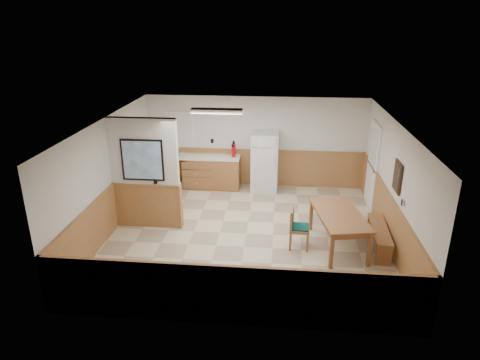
# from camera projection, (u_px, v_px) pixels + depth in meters

# --- Properties ---
(ground) EXTENTS (6.00, 6.00, 0.00)m
(ground) POSITION_uv_depth(u_px,v_px,m) (246.00, 234.00, 9.41)
(ground) COLOR beige
(ground) RESTS_ON ground
(ceiling) EXTENTS (6.00, 6.00, 0.02)m
(ceiling) POSITION_uv_depth(u_px,v_px,m) (247.00, 122.00, 8.52)
(ceiling) COLOR silver
(ceiling) RESTS_ON back_wall
(back_wall) EXTENTS (6.00, 0.02, 2.50)m
(back_wall) POSITION_uv_depth(u_px,v_px,m) (255.00, 142.00, 11.75)
(back_wall) COLOR silver
(back_wall) RESTS_ON ground
(right_wall) EXTENTS (0.02, 6.00, 2.50)m
(right_wall) POSITION_uv_depth(u_px,v_px,m) (393.00, 186.00, 8.70)
(right_wall) COLOR silver
(right_wall) RESTS_ON ground
(left_wall) EXTENTS (0.02, 6.00, 2.50)m
(left_wall) POSITION_uv_depth(u_px,v_px,m) (108.00, 176.00, 9.23)
(left_wall) COLOR silver
(left_wall) RESTS_ON ground
(wainscot_back) EXTENTS (6.00, 0.04, 1.00)m
(wainscot_back) POSITION_uv_depth(u_px,v_px,m) (255.00, 168.00, 12.00)
(wainscot_back) COLOR #9D703E
(wainscot_back) RESTS_ON ground
(wainscot_right) EXTENTS (0.04, 6.00, 1.00)m
(wainscot_right) POSITION_uv_depth(u_px,v_px,m) (388.00, 219.00, 8.97)
(wainscot_right) COLOR #9D703E
(wainscot_right) RESTS_ON ground
(wainscot_left) EXTENTS (0.04, 6.00, 1.00)m
(wainscot_left) POSITION_uv_depth(u_px,v_px,m) (113.00, 208.00, 9.49)
(wainscot_left) COLOR #9D703E
(wainscot_left) RESTS_ON ground
(partition_wall) EXTENTS (1.50, 0.20, 2.50)m
(partition_wall) POSITION_uv_depth(u_px,v_px,m) (145.00, 175.00, 9.35)
(partition_wall) COLOR silver
(partition_wall) RESTS_ON ground
(kitchen_counter) EXTENTS (2.20, 0.61, 1.00)m
(kitchen_counter) POSITION_uv_depth(u_px,v_px,m) (211.00, 171.00, 11.85)
(kitchen_counter) COLOR brown
(kitchen_counter) RESTS_ON ground
(exterior_door) EXTENTS (0.07, 1.02, 2.15)m
(exterior_door) POSITION_uv_depth(u_px,v_px,m) (372.00, 165.00, 10.54)
(exterior_door) COLOR white
(exterior_door) RESTS_ON ground
(kitchen_window) EXTENTS (0.80, 0.04, 1.00)m
(kitchen_window) POSITION_uv_depth(u_px,v_px,m) (180.00, 130.00, 11.81)
(kitchen_window) COLOR white
(kitchen_window) RESTS_ON back_wall
(wall_painting) EXTENTS (0.04, 0.50, 0.60)m
(wall_painting) POSITION_uv_depth(u_px,v_px,m) (397.00, 177.00, 8.32)
(wall_painting) COLOR #2F2113
(wall_painting) RESTS_ON right_wall
(fluorescent_fixture) EXTENTS (1.20, 0.30, 0.09)m
(fluorescent_fixture) POSITION_uv_depth(u_px,v_px,m) (217.00, 111.00, 9.82)
(fluorescent_fixture) COLOR white
(fluorescent_fixture) RESTS_ON ceiling
(refrigerator) EXTENTS (0.75, 0.74, 1.61)m
(refrigerator) POSITION_uv_depth(u_px,v_px,m) (265.00, 162.00, 11.54)
(refrigerator) COLOR silver
(refrigerator) RESTS_ON ground
(dining_table) EXTENTS (1.15, 1.83, 0.75)m
(dining_table) POSITION_uv_depth(u_px,v_px,m) (339.00, 218.00, 8.65)
(dining_table) COLOR #A2643B
(dining_table) RESTS_ON ground
(dining_bench) EXTENTS (0.40, 1.46, 0.45)m
(dining_bench) POSITION_uv_depth(u_px,v_px,m) (379.00, 233.00, 8.72)
(dining_bench) COLOR #A2643B
(dining_bench) RESTS_ON ground
(dining_chair) EXTENTS (0.58, 0.43, 0.85)m
(dining_chair) POSITION_uv_depth(u_px,v_px,m) (296.00, 225.00, 8.70)
(dining_chair) COLOR #A2643B
(dining_chair) RESTS_ON ground
(fire_extinguisher) EXTENTS (0.14, 0.14, 0.45)m
(fire_extinguisher) POSITION_uv_depth(u_px,v_px,m) (234.00, 150.00, 11.57)
(fire_extinguisher) COLOR #AF0914
(fire_extinguisher) RESTS_ON kitchen_counter
(soap_bottle) EXTENTS (0.08, 0.08, 0.22)m
(soap_bottle) POSITION_uv_depth(u_px,v_px,m) (178.00, 152.00, 11.69)
(soap_bottle) COLOR #198A29
(soap_bottle) RESTS_ON kitchen_counter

